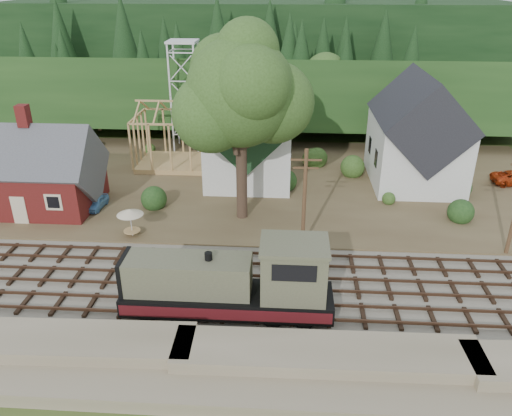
{
  "coord_description": "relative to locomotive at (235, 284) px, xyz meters",
  "views": [
    {
      "loc": [
        5.67,
        -27.8,
        18.98
      ],
      "look_at": [
        3.44,
        6.0,
        3.0
      ],
      "focal_mm": 35.0,
      "sensor_mm": 36.0,
      "label": 1
    }
  ],
  "objects": [
    {
      "name": "farmhouse",
      "position": [
        15.22,
        22.0,
        2.68
      ],
      "size": [
        8.4,
        10.8,
        10.6
      ],
      "color": "silver",
      "rests_on": "village_flat"
    },
    {
      "name": "railroad_bed",
      "position": [
        -2.78,
        3.0,
        -2.11
      ],
      "size": [
        64.0,
        11.0,
        0.16
      ],
      "primitive_type": "cube",
      "color": "#726B5B",
      "rests_on": "ground"
    },
    {
      "name": "telegraph_pole_near",
      "position": [
        4.22,
        8.2,
        2.06
      ],
      "size": [
        2.2,
        0.28,
        8.0
      ],
      "color": "#4C331E",
      "rests_on": "ground"
    },
    {
      "name": "village_flat",
      "position": [
        -2.78,
        21.0,
        -2.04
      ],
      "size": [
        64.0,
        26.0,
        0.3
      ],
      "primitive_type": "cube",
      "color": "brown",
      "rests_on": "ground"
    },
    {
      "name": "timber_frame",
      "position": [
        -8.78,
        25.0,
        1.08
      ],
      "size": [
        8.2,
        6.2,
        6.99
      ],
      "color": "tan",
      "rests_on": "village_flat"
    },
    {
      "name": "hillside",
      "position": [
        -2.78,
        45.0,
        -2.19
      ],
      "size": [
        70.0,
        28.96,
        12.74
      ],
      "primitive_type": "cube",
      "rotation": [
        -0.17,
        0.0,
        0.0
      ],
      "color": "#1E3F19",
      "rests_on": "ground"
    },
    {
      "name": "embankment",
      "position": [
        -2.78,
        -5.5,
        -2.19
      ],
      "size": [
        64.0,
        5.0,
        1.6
      ],
      "primitive_type": "cube",
      "color": "#7F7259",
      "rests_on": "ground"
    },
    {
      "name": "lattice_tower",
      "position": [
        -8.78,
        31.0,
        7.85
      ],
      "size": [
        3.2,
        3.2,
        12.12
      ],
      "color": "silver",
      "rests_on": "village_flat"
    },
    {
      "name": "locomotive",
      "position": [
        0.0,
        0.0,
        0.0
      ],
      "size": [
        12.45,
        3.11,
        4.97
      ],
      "color": "black",
      "rests_on": "railroad_bed"
    },
    {
      "name": "car_blue",
      "position": [
        -13.65,
        13.82,
        -1.36
      ],
      "size": [
        1.48,
        3.19,
        1.06
      ],
      "primitive_type": "imported",
      "rotation": [
        0.0,
        0.0,
        -0.07
      ],
      "color": "#62A0D3",
      "rests_on": "village_flat"
    },
    {
      "name": "big_tree",
      "position": [
        -0.61,
        13.08,
        8.03
      ],
      "size": [
        10.9,
        8.4,
        14.7
      ],
      "color": "#38281E",
      "rests_on": "village_flat"
    },
    {
      "name": "depot",
      "position": [
        -18.78,
        14.0,
        1.03
      ],
      "size": [
        10.8,
        7.41,
        9.0
      ],
      "color": "#531712",
      "rests_on": "village_flat"
    },
    {
      "name": "church",
      "position": [
        -0.78,
        22.68,
        2.99
      ],
      "size": [
        8.4,
        15.17,
        13.0
      ],
      "color": "silver",
      "rests_on": "village_flat"
    },
    {
      "name": "ground",
      "position": [
        -2.78,
        3.0,
        -2.19
      ],
      "size": [
        140.0,
        140.0,
        0.0
      ],
      "primitive_type": "plane",
      "color": "#384C1E",
      "rests_on": "ground"
    },
    {
      "name": "ridge",
      "position": [
        -2.78,
        61.0,
        -2.19
      ],
      "size": [
        80.0,
        20.0,
        12.0
      ],
      "primitive_type": "cube",
      "color": "black",
      "rests_on": "ground"
    },
    {
      "name": "patio_set",
      "position": [
        -9.08,
        9.06,
        0.05
      ],
      "size": [
        2.04,
        2.04,
        2.28
      ],
      "color": "silver",
      "rests_on": "village_flat"
    }
  ]
}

